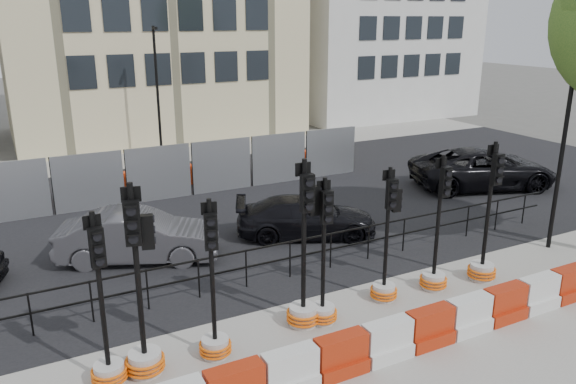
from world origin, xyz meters
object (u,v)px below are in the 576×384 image
traffic_signal_h (484,253)px  car_c (306,217)px  traffic_signal_d (304,288)px  traffic_signal_a (107,351)px  lamp_post_near (565,138)px

traffic_signal_h → car_c: bearing=120.3°
traffic_signal_h → traffic_signal_d: bearing=-179.5°
traffic_signal_a → car_c: traffic_signal_a is taller
traffic_signal_a → car_c: bearing=29.9°
lamp_post_near → traffic_signal_a: size_ratio=1.82×
lamp_post_near → traffic_signal_h: 4.15m
lamp_post_near → traffic_signal_d: (-8.30, -0.45, -2.35)m
traffic_signal_a → car_c: (6.65, 4.64, -0.07)m
traffic_signal_a → traffic_signal_d: bearing=-2.8°
lamp_post_near → traffic_signal_d: 8.64m
traffic_signal_a → traffic_signal_h: 9.12m
car_c → traffic_signal_d: bearing=173.9°
lamp_post_near → traffic_signal_h: lamp_post_near is taller
traffic_signal_d → car_c: (2.57, 4.48, -0.27)m
lamp_post_near → car_c: lamp_post_near is taller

